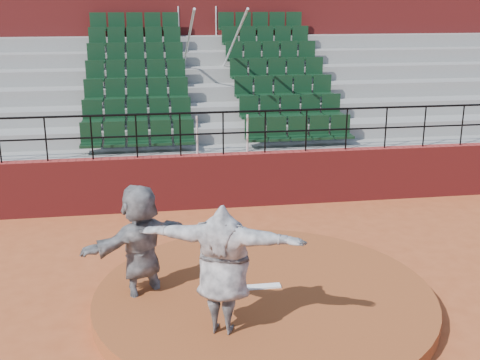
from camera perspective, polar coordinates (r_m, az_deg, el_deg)
The scene contains 9 objects.
ground at distance 10.04m, azimuth 2.30°, elevation -11.79°, with size 90.00×90.00×0.00m, color #A74C25.
pitchers_mound at distance 9.98m, azimuth 2.31°, elevation -11.16°, with size 5.50×5.50×0.25m, color brown.
pitching_rubber at distance 10.04m, azimuth 2.15°, elevation -10.06°, with size 0.60×0.15×0.03m, color white.
boundary_wall at distance 14.36m, azimuth -1.57°, elevation -0.04°, with size 24.00×0.30×1.30m, color maroon.
wall_railing at distance 14.03m, azimuth -1.62°, elevation 5.36°, with size 24.04×0.05×1.03m.
seating_deck at distance 17.70m, azimuth -3.15°, elevation 5.75°, with size 24.00×5.97×4.63m.
press_box_facade at distance 21.35m, azimuth -4.39°, elevation 13.33°, with size 24.00×3.00×7.10m, color maroon.
pitcher at distance 8.44m, azimuth -1.63°, elevation -8.43°, with size 2.34×0.64×1.90m, color black.
fielder at distance 9.75m, azimuth -9.41°, elevation -6.20°, with size 1.91×0.61×2.06m, color black.
Camera 1 is at (-1.78, -8.64, 4.78)m, focal length 45.00 mm.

